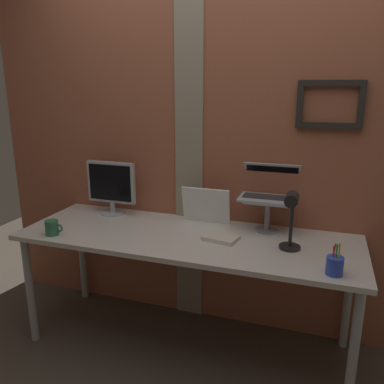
{
  "coord_description": "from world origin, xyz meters",
  "views": [
    {
      "loc": [
        0.62,
        -2.14,
        1.65
      ],
      "look_at": [
        -0.13,
        0.08,
        1.01
      ],
      "focal_mm": 36.82,
      "sensor_mm": 36.0,
      "label": 1
    }
  ],
  "objects_px": {
    "desk_lamp": "(291,215)",
    "laptop": "(270,188)",
    "monitor": "(111,185)",
    "coffee_mug": "(52,228)",
    "whiteboard_panel": "(206,205)",
    "pen_cup": "(335,265)"
  },
  "relations": [
    {
      "from": "monitor",
      "to": "coffee_mug",
      "type": "relative_size",
      "value": 3.16
    },
    {
      "from": "pen_cup",
      "to": "desk_lamp",
      "type": "bearing_deg",
      "value": 139.61
    },
    {
      "from": "whiteboard_panel",
      "to": "pen_cup",
      "type": "relative_size",
      "value": 1.89
    },
    {
      "from": "monitor",
      "to": "whiteboard_panel",
      "type": "height_order",
      "value": "monitor"
    },
    {
      "from": "laptop",
      "to": "coffee_mug",
      "type": "relative_size",
      "value": 3.0
    },
    {
      "from": "coffee_mug",
      "to": "whiteboard_panel",
      "type": "bearing_deg",
      "value": 31.69
    },
    {
      "from": "monitor",
      "to": "laptop",
      "type": "height_order",
      "value": "laptop"
    },
    {
      "from": "laptop",
      "to": "whiteboard_panel",
      "type": "relative_size",
      "value": 1.11
    },
    {
      "from": "coffee_mug",
      "to": "monitor",
      "type": "bearing_deg",
      "value": 73.87
    },
    {
      "from": "whiteboard_panel",
      "to": "laptop",
      "type": "bearing_deg",
      "value": 6.3
    },
    {
      "from": "laptop",
      "to": "whiteboard_panel",
      "type": "xyz_separation_m",
      "value": [
        -0.41,
        -0.05,
        -0.14
      ]
    },
    {
      "from": "whiteboard_panel",
      "to": "coffee_mug",
      "type": "bearing_deg",
      "value": -148.31
    },
    {
      "from": "laptop",
      "to": "desk_lamp",
      "type": "height_order",
      "value": "laptop"
    },
    {
      "from": "pen_cup",
      "to": "coffee_mug",
      "type": "distance_m",
      "value": 1.63
    },
    {
      "from": "monitor",
      "to": "pen_cup",
      "type": "relative_size",
      "value": 2.2
    },
    {
      "from": "pen_cup",
      "to": "coffee_mug",
      "type": "height_order",
      "value": "pen_cup"
    },
    {
      "from": "monitor",
      "to": "whiteboard_panel",
      "type": "distance_m",
      "value": 0.69
    },
    {
      "from": "laptop",
      "to": "desk_lamp",
      "type": "xyz_separation_m",
      "value": [
        0.16,
        -0.36,
        -0.05
      ]
    },
    {
      "from": "monitor",
      "to": "laptop",
      "type": "relative_size",
      "value": 1.05
    },
    {
      "from": "desk_lamp",
      "to": "pen_cup",
      "type": "bearing_deg",
      "value": -40.39
    },
    {
      "from": "desk_lamp",
      "to": "laptop",
      "type": "bearing_deg",
      "value": 114.59
    },
    {
      "from": "monitor",
      "to": "laptop",
      "type": "distance_m",
      "value": 1.1
    }
  ]
}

